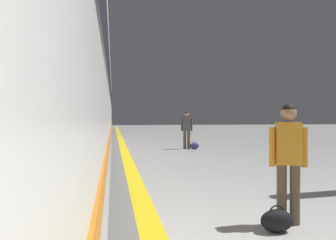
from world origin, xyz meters
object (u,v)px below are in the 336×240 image
object	(u,v)px
passenger_near	(288,154)
duffel_bag_mid	(194,146)
high_speed_train	(50,77)
duffel_bag_near	(277,221)
passenger_mid	(187,127)

from	to	relation	value
passenger_near	duffel_bag_mid	size ratio (longest dim) A/B	3.87
high_speed_train	passenger_near	bearing A→B (deg)	-47.27
passenger_near	duffel_bag_mid	world-z (taller)	passenger_near
passenger_near	duffel_bag_near	bearing A→B (deg)	-137.86
duffel_bag_near	duffel_bag_mid	distance (m)	11.34
passenger_near	duffel_bag_near	world-z (taller)	passenger_near
passenger_near	duffel_bag_near	distance (m)	0.94
high_speed_train	duffel_bag_near	world-z (taller)	high_speed_train
duffel_bag_near	duffel_bag_mid	size ratio (longest dim) A/B	1.00
high_speed_train	duffel_bag_mid	xyz separation A→B (m)	(5.28, 6.62, -2.35)
passenger_mid	high_speed_train	bearing A→B (deg)	-125.95
passenger_near	passenger_mid	world-z (taller)	passenger_mid
passenger_near	duffel_bag_mid	xyz separation A→B (m)	(1.29, 10.94, -0.83)
duffel_bag_near	duffel_bag_mid	xyz separation A→B (m)	(1.61, 11.23, 0.00)
passenger_mid	duffel_bag_mid	bearing A→B (deg)	-34.17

